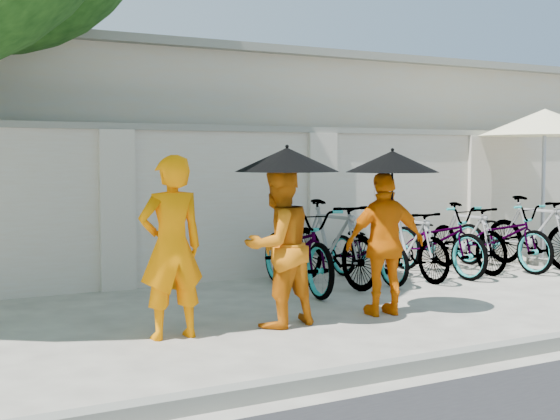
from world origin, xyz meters
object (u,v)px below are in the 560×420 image
monk_center (278,246)px  monk_right (385,244)px  patio_umbrella (545,124)px  monk_left (171,247)px

monk_center → monk_right: (1.24, -0.07, -0.04)m
monk_right → patio_umbrella: patio_umbrella is taller
monk_center → patio_umbrella: (5.71, 1.85, 1.36)m
monk_right → patio_umbrella: size_ratio=0.63×
monk_left → monk_center: size_ratio=1.06×
patio_umbrella → monk_left: bearing=-165.1°
patio_umbrella → monk_right: bearing=-156.7°
monk_left → monk_center: (1.10, -0.04, -0.05)m
monk_left → patio_umbrella: patio_umbrella is taller
monk_right → monk_left: bearing=6.9°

